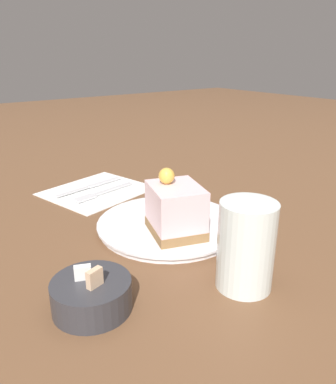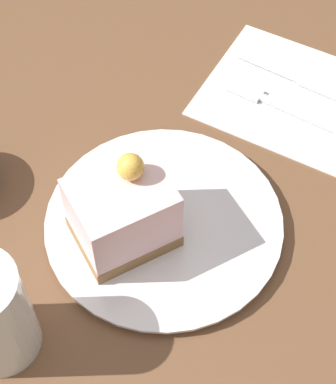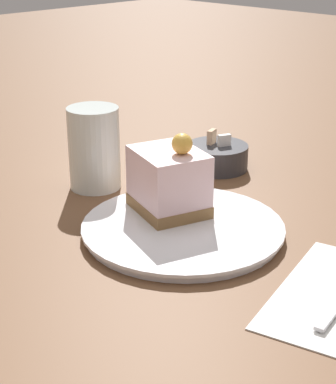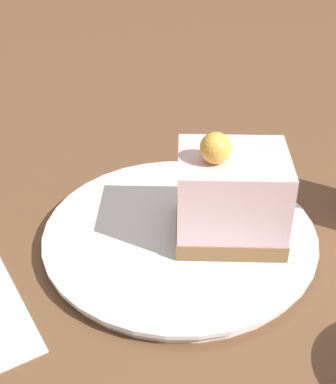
% 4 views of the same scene
% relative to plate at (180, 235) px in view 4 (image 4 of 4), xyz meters
% --- Properties ---
extents(ground_plane, '(4.00, 4.00, 0.00)m').
position_rel_plate_xyz_m(ground_plane, '(-0.02, -0.02, -0.01)').
color(ground_plane, brown).
extents(plate, '(0.25, 0.25, 0.01)m').
position_rel_plate_xyz_m(plate, '(0.00, 0.00, 0.00)').
color(plate, white).
rests_on(plate, ground_plane).
extents(cake_slice, '(0.12, 0.10, 0.11)m').
position_rel_plate_xyz_m(cake_slice, '(-0.04, 0.02, 0.05)').
color(cake_slice, olive).
rests_on(cake_slice, plate).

